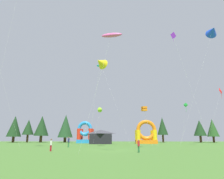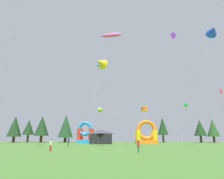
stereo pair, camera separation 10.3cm
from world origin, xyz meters
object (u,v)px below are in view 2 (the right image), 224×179
object	(u,v)px
kite_cyan_parafoil	(101,66)
kite_pink_parafoil	(111,35)
person_near_camera	(138,145)
person_midfield	(69,141)
kite_orange_box	(144,109)
festival_tent	(101,137)
kite_lime_delta	(101,110)
kite_red_diamond	(221,91)
inflatable_red_slide	(146,135)
kite_purple_diamond	(173,37)
inflatable_orange_dome	(85,135)
kite_blue_delta	(213,31)
kite_yellow_delta	(100,62)
person_left_edge	(51,144)
kite_green_diamond	(186,106)

from	to	relation	value
kite_cyan_parafoil	kite_pink_parafoil	world-z (taller)	kite_cyan_parafoil
person_near_camera	person_midfield	world-z (taller)	person_midfield
kite_orange_box	festival_tent	size ratio (longest dim) A/B	1.21
kite_pink_parafoil	kite_lime_delta	size ratio (longest dim) A/B	1.45
kite_red_diamond	inflatable_red_slide	xyz separation A→B (m)	(-17.72, 9.18, -10.57)
kite_red_diamond	kite_purple_diamond	size ratio (longest dim) A/B	0.56
kite_purple_diamond	inflatable_orange_dome	distance (m)	38.15
kite_blue_delta	kite_red_diamond	xyz separation A→B (m)	(5.22, 9.74, -11.07)
kite_cyan_parafoil	person_midfield	world-z (taller)	kite_cyan_parafoil
kite_yellow_delta	kite_red_diamond	bearing A→B (deg)	24.17
kite_red_diamond	person_left_edge	world-z (taller)	kite_red_diamond
kite_lime_delta	kite_yellow_delta	xyz separation A→B (m)	(1.45, -18.18, 6.74)
inflatable_red_slide	festival_tent	world-z (taller)	inflatable_red_slide
kite_purple_diamond	kite_yellow_delta	world-z (taller)	kite_purple_diamond
kite_pink_parafoil	person_near_camera	xyz separation A→B (m)	(3.14, 3.10, -12.77)
inflatable_red_slide	inflatable_orange_dome	xyz separation A→B (m)	(-18.06, 4.95, 0.18)
kite_pink_parafoil	kite_red_diamond	bearing A→B (deg)	46.49
person_midfield	person_left_edge	distance (m)	10.43
kite_cyan_parafoil	festival_tent	bearing A→B (deg)	86.04
kite_lime_delta	kite_pink_parafoil	bearing A→B (deg)	-82.89
kite_orange_box	kite_cyan_parafoil	xyz separation A→B (m)	(-9.46, 19.44, 15.21)
kite_green_diamond	inflatable_red_slide	world-z (taller)	kite_green_diamond
kite_green_diamond	person_near_camera	xyz separation A→B (m)	(-15.05, -27.39, -8.82)
kite_orange_box	kite_yellow_delta	size ratio (longest dim) A/B	0.42
kite_blue_delta	kite_cyan_parafoil	world-z (taller)	kite_blue_delta
kite_red_diamond	person_left_edge	xyz separation A→B (m)	(-34.29, -22.59, -11.90)
person_midfield	kite_lime_delta	bearing A→B (deg)	-69.62
inflatable_orange_dome	festival_tent	bearing A→B (deg)	-54.24
kite_purple_diamond	person_left_edge	world-z (taller)	kite_purple_diamond
kite_green_diamond	person_midfield	bearing A→B (deg)	-150.40
kite_lime_delta	festival_tent	bearing A→B (deg)	89.30
person_near_camera	kite_lime_delta	bearing A→B (deg)	-29.07
kite_blue_delta	kite_red_diamond	distance (m)	15.64
kite_cyan_parafoil	person_midfield	distance (m)	27.71
kite_orange_box	festival_tent	bearing A→B (deg)	114.87
kite_lime_delta	kite_orange_box	bearing A→B (deg)	-63.67
kite_blue_delta	kite_green_diamond	bearing A→B (deg)	102.40
kite_red_diamond	person_midfield	distance (m)	38.44
festival_tent	kite_pink_parafoil	bearing A→B (deg)	-83.17
inflatable_red_slide	kite_purple_diamond	bearing A→B (deg)	-75.97
kite_blue_delta	inflatable_red_slide	xyz separation A→B (m)	(-12.50, 18.92, -21.64)
kite_blue_delta	person_midfield	world-z (taller)	kite_blue_delta
person_near_camera	person_left_edge	bearing A→B (deg)	37.63
kite_pink_parafoil	kite_yellow_delta	bearing A→B (deg)	100.25
inflatable_red_slide	kite_pink_parafoil	bearing A→B (deg)	-102.97
festival_tent	person_left_edge	bearing A→B (deg)	-97.86
kite_purple_diamond	kite_orange_box	bearing A→B (deg)	-145.15
person_near_camera	inflatable_red_slide	xyz separation A→B (m)	(5.33, 33.68, 1.36)
kite_blue_delta	kite_green_diamond	distance (m)	19.20
kite_green_diamond	inflatable_orange_dome	bearing A→B (deg)	157.97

